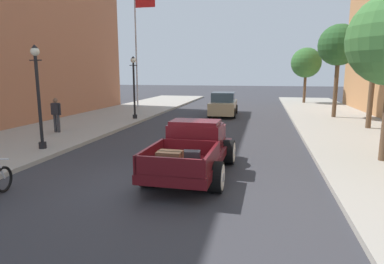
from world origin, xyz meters
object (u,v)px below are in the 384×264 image
Objects in this scene: hotrod_truck_maroon at (195,148)px; flagpole at (138,37)px; street_tree_second at (376,46)px; pedestrian_sidewalk_left at (56,113)px; car_background_tan at (223,105)px; street_lamp_near at (38,89)px; street_tree_farthest at (306,63)px; street_lamp_far at (134,83)px; street_tree_third at (339,46)px.

flagpole reaches higher than hotrod_truck_maroon.
street_tree_second is at bearing 50.64° from hotrod_truck_maroon.
flagpole is at bearing 90.89° from pedestrian_sidewalk_left.
car_background_tan is 2.64× the size of pedestrian_sidewalk_left.
flagpole is (-1.74, 14.75, 3.39)m from street_lamp_near.
street_tree_second is (7.37, 8.98, 3.56)m from hotrod_truck_maroon.
hotrod_truck_maroon is at bearing -86.75° from car_background_tan.
street_lamp_near is at bearing -113.72° from car_background_tan.
car_background_tan is at bearing -18.84° from flagpole.
hotrod_truck_maroon is 6.50m from street_lamp_near.
street_tree_farthest is (13.72, 7.88, -1.86)m from flagpole.
street_lamp_near is (-6.18, 1.22, 1.63)m from hotrod_truck_maroon.
street_lamp_far is 0.73× the size of street_tree_second.
street_tree_farthest is at bearing 93.70° from street_tree_third.
street_tree_third is at bearing -10.76° from flagpole.
street_lamp_near is (1.56, -3.21, 1.30)m from pedestrian_sidewalk_left.
pedestrian_sidewalk_left reaches higher than car_background_tan.
car_background_tan is at bearing 177.64° from street_tree_third.
street_tree_third is (12.40, 3.40, 2.29)m from street_lamp_far.
street_tree_third reaches higher than car_background_tan.
hotrod_truck_maroon is 8.92m from pedestrian_sidewalk_left.
street_tree_farthest is (13.54, 19.41, 2.83)m from pedestrian_sidewalk_left.
street_lamp_near is 15.73m from street_tree_second.
flagpole is (-7.15, 2.44, 5.00)m from car_background_tan.
hotrod_truck_maroon is 1.14× the size of car_background_tan.
street_lamp_far is at bearing -129.89° from street_tree_farthest.
street_tree_third is (14.41, -2.74, -1.10)m from flagpole.
street_lamp_near is 0.74× the size of street_tree_farthest.
street_lamp_far is 7.29m from flagpole.
street_tree_third is at bearing 63.87° from hotrod_truck_maroon.
flagpole is at bearing 108.05° from street_lamp_far.
flagpole is (-2.00, 6.14, 3.39)m from street_lamp_far.
flagpole is 1.77× the size of street_tree_farthest.
car_background_tan is 11.47m from pedestrian_sidewalk_left.
car_background_tan is 0.82× the size of street_tree_second.
street_lamp_near is at bearing -136.52° from street_tree_third.
hotrod_truck_maroon is at bearing -29.77° from pedestrian_sidewalk_left.
flagpole is at bearing 161.16° from car_background_tan.
car_background_tan is at bearing 52.54° from pedestrian_sidewalk_left.
pedestrian_sidewalk_left is at bearing -148.26° from street_tree_third.
pedestrian_sidewalk_left is 12.45m from flagpole.
pedestrian_sidewalk_left is (-7.74, 4.43, 0.33)m from hotrod_truck_maroon.
street_lamp_far is 0.74× the size of street_tree_farthest.
street_lamp_near reaches higher than pedestrian_sidewalk_left.
street_lamp_near reaches higher than car_background_tan.
car_background_tan is 13.54m from street_lamp_near.
street_lamp_near is at bearing -117.90° from street_tree_farthest.
hotrod_truck_maroon is 0.54× the size of flagpole.
street_lamp_far is at bearing 88.27° from street_lamp_near.
pedestrian_sidewalk_left is 5.84m from street_lamp_far.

